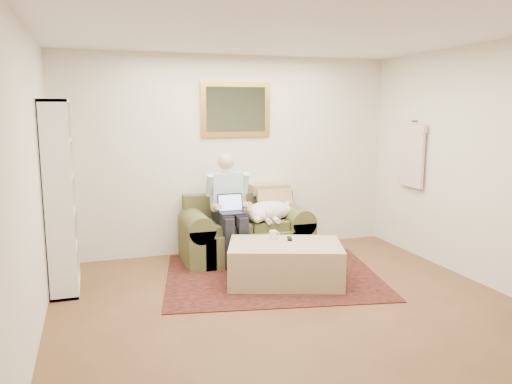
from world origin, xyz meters
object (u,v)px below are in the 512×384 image
sleeping_dog (269,211)px  coffee_mug (273,235)px  ottoman (285,263)px  laptop (231,208)px  seated_man (230,210)px  sofa (246,237)px  bookshelf (60,197)px

sleeping_dog → coffee_mug: (-0.21, -0.73, -0.12)m
ottoman → laptop: bearing=115.2°
seated_man → laptop: seated_man is taller
laptop → coffee_mug: 0.72m
sofa → ottoman: size_ratio=1.32×
sofa → ottoman: 1.04m
bookshelf → laptop: bearing=7.3°
sleeping_dog → ottoman: sleeping_dog is taller
seated_man → coffee_mug: seated_man is taller
sofa → sleeping_dog: size_ratio=2.43×
ottoman → sofa: bearing=97.9°
sofa → bookshelf: 2.33m
sofa → coffee_mug: sofa is taller
ottoman → coffee_mug: 0.35m
sleeping_dog → coffee_mug: size_ratio=6.66×
sleeping_dog → ottoman: bearing=-98.9°
sofa → coffee_mug: (0.08, -0.81, 0.22)m
sofa → ottoman: (0.14, -1.03, -0.06)m
sofa → bookshelf: bearing=-168.1°
seated_man → laptop: bearing=-90.0°
seated_man → laptop: (0.00, -0.06, 0.03)m
seated_man → bookshelf: bearing=-170.9°
laptop → coffee_mug: size_ratio=3.14×
bookshelf → coffee_mug: bearing=-9.0°
sofa → sleeping_dog: sofa is taller
ottoman → coffee_mug: bearing=106.4°
sleeping_dog → ottoman: size_ratio=0.54×
sofa → bookshelf: bookshelf is taller
sofa → ottoman: sofa is taller
ottoman → coffee_mug: (-0.06, 0.22, 0.27)m
sleeping_dog → laptop: bearing=-166.4°
seated_man → bookshelf: 1.97m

